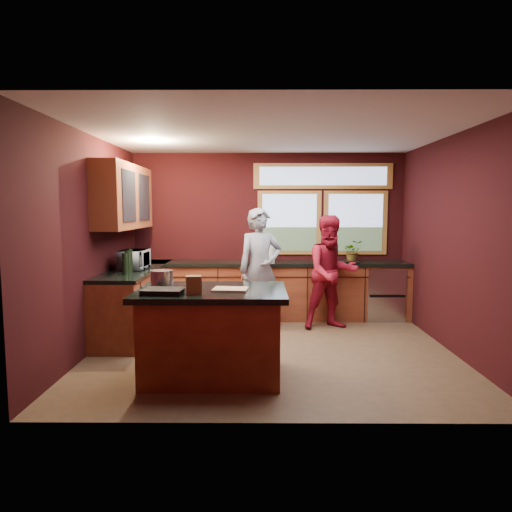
{
  "coord_description": "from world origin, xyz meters",
  "views": [
    {
      "loc": [
        -0.15,
        -5.64,
        1.78
      ],
      "look_at": [
        -0.2,
        0.4,
        1.16
      ],
      "focal_mm": 32.0,
      "sensor_mm": 36.0,
      "label": 1
    }
  ],
  "objects_px": {
    "person_grey": "(260,270)",
    "person_red": "(331,272)",
    "cutting_board": "(230,289)",
    "stock_pot": "(162,279)",
    "island": "(212,333)"
  },
  "relations": [
    {
      "from": "island",
      "to": "cutting_board",
      "type": "bearing_deg",
      "value": -14.04
    },
    {
      "from": "island",
      "to": "person_grey",
      "type": "relative_size",
      "value": 0.86
    },
    {
      "from": "cutting_board",
      "to": "stock_pot",
      "type": "distance_m",
      "value": 0.78
    },
    {
      "from": "person_grey",
      "to": "cutting_board",
      "type": "xyz_separation_m",
      "value": [
        -0.31,
        -1.97,
        0.06
      ]
    },
    {
      "from": "person_red",
      "to": "cutting_board",
      "type": "bearing_deg",
      "value": -136.75
    },
    {
      "from": "person_grey",
      "to": "stock_pot",
      "type": "height_order",
      "value": "person_grey"
    },
    {
      "from": "island",
      "to": "stock_pot",
      "type": "distance_m",
      "value": 0.8
    },
    {
      "from": "person_red",
      "to": "stock_pot",
      "type": "xyz_separation_m",
      "value": [
        -2.12,
        -1.86,
        0.19
      ]
    },
    {
      "from": "person_grey",
      "to": "stock_pot",
      "type": "bearing_deg",
      "value": -137.05
    },
    {
      "from": "island",
      "to": "cutting_board",
      "type": "height_order",
      "value": "cutting_board"
    },
    {
      "from": "person_grey",
      "to": "person_red",
      "type": "distance_m",
      "value": 1.06
    },
    {
      "from": "person_red",
      "to": "stock_pot",
      "type": "height_order",
      "value": "person_red"
    },
    {
      "from": "island",
      "to": "person_red",
      "type": "relative_size",
      "value": 0.92
    },
    {
      "from": "person_red",
      "to": "cutting_board",
      "type": "distance_m",
      "value": 2.48
    },
    {
      "from": "person_grey",
      "to": "stock_pot",
      "type": "distance_m",
      "value": 2.07
    }
  ]
}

